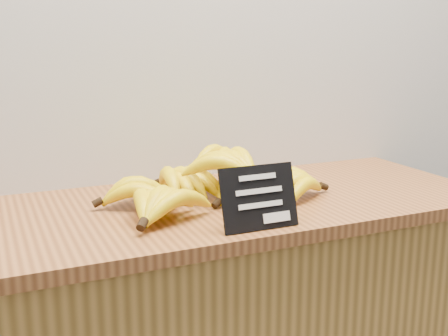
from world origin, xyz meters
The scene contains 3 objects.
counter_top centered at (0.01, 2.75, 0.92)m, with size 1.34×0.54×0.03m, color #965B2E.
chalkboard_sign centered at (0.02, 2.53, 0.99)m, with size 0.16×0.01×0.13m, color black.
banana_pile centered at (-0.01, 2.75, 0.98)m, with size 0.56×0.33×0.12m.
Camera 1 is at (-0.49, 1.57, 1.31)m, focal length 45.00 mm.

